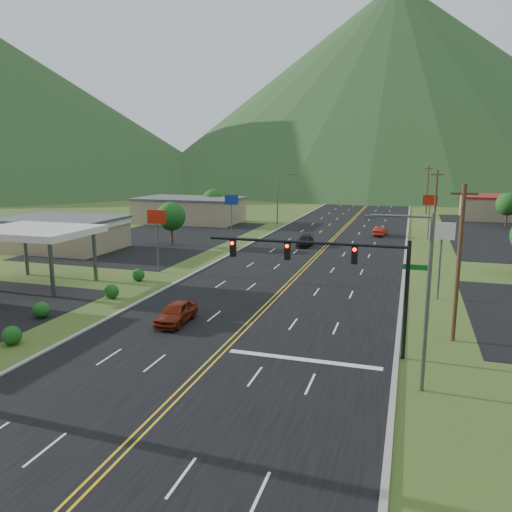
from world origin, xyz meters
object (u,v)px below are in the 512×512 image
(streetlight_east, at_px, (421,291))
(gas_canopy, at_px, (35,233))
(car_red_near, at_px, (176,313))
(car_dark_mid, at_px, (305,241))
(traffic_signal, at_px, (337,265))
(car_red_far, at_px, (381,231))
(streetlight_west, at_px, (279,195))

(streetlight_east, height_order, gas_canopy, streetlight_east)
(car_red_near, xyz_separation_m, car_dark_mid, (2.25, 33.57, -0.11))
(traffic_signal, bearing_deg, streetlight_east, -40.39)
(streetlight_east, relative_size, car_red_far, 2.13)
(gas_canopy, bearing_deg, car_red_far, 54.46)
(gas_canopy, bearing_deg, traffic_signal, -15.70)
(traffic_signal, relative_size, gas_canopy, 1.31)
(traffic_signal, bearing_deg, car_dark_mid, 104.60)
(streetlight_west, height_order, gas_canopy, streetlight_west)
(streetlight_east, distance_m, car_red_far, 52.02)
(traffic_signal, bearing_deg, car_red_near, 171.09)
(streetlight_west, relative_size, car_red_near, 2.01)
(streetlight_east, distance_m, gas_canopy, 35.28)
(gas_canopy, relative_size, car_red_far, 2.37)
(streetlight_west, xyz_separation_m, car_red_far, (17.97, -8.40, -4.49))
(car_dark_mid, bearing_deg, car_red_near, -93.47)
(car_red_far, bearing_deg, car_dark_mid, 61.82)
(streetlight_west, bearing_deg, traffic_signal, -72.03)
(car_dark_mid, bearing_deg, traffic_signal, -75.04)
(streetlight_east, xyz_separation_m, car_red_near, (-16.15, 5.79, -4.42))
(traffic_signal, height_order, car_dark_mid, traffic_signal)
(gas_canopy, bearing_deg, streetlight_west, 77.87)
(traffic_signal, bearing_deg, car_red_far, 90.23)
(streetlight_west, distance_m, car_red_near, 54.80)
(traffic_signal, xyz_separation_m, car_red_near, (-11.46, 1.80, -4.57))
(streetlight_west, xyz_separation_m, car_dark_mid, (8.95, -20.64, -4.52))
(streetlight_east, bearing_deg, traffic_signal, 139.61)
(traffic_signal, xyz_separation_m, car_dark_mid, (-9.21, 35.36, -4.67))
(gas_canopy, distance_m, car_dark_mid, 33.73)
(gas_canopy, height_order, car_red_near, gas_canopy)
(car_red_far, bearing_deg, streetlight_east, 103.62)
(streetlight_east, xyz_separation_m, car_dark_mid, (-13.91, 39.36, -4.52))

